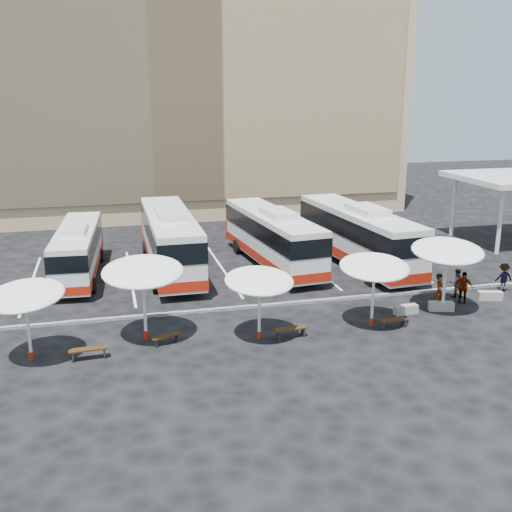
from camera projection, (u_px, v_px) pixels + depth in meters
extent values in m
plane|color=black|center=(252.00, 311.00, 32.09)|extent=(120.00, 120.00, 0.00)
cube|color=tan|center=(174.00, 79.00, 58.65)|extent=(42.00, 18.00, 25.00)
cube|color=tan|center=(187.00, 83.00, 50.28)|extent=(40.00, 0.30, 20.00)
cylinder|color=silver|center=(500.00, 221.00, 42.70)|extent=(0.30, 0.30, 4.80)
cylinder|color=silver|center=(454.00, 206.00, 48.31)|extent=(0.30, 0.30, 4.80)
cube|color=black|center=(249.00, 307.00, 32.54)|extent=(34.00, 0.25, 0.15)
cube|color=white|center=(31.00, 283.00, 36.73)|extent=(0.15, 12.00, 0.01)
cube|color=white|center=(131.00, 276.00, 38.15)|extent=(0.15, 12.00, 0.01)
cube|color=white|center=(223.00, 269.00, 39.56)|extent=(0.15, 12.00, 0.01)
cube|color=white|center=(309.00, 263.00, 40.98)|extent=(0.15, 12.00, 0.01)
cube|color=white|center=(389.00, 257.00, 42.39)|extent=(0.15, 12.00, 0.01)
cube|color=silver|center=(78.00, 250.00, 37.71)|extent=(2.97, 10.88, 2.69)
cube|color=black|center=(77.00, 241.00, 37.56)|extent=(3.02, 10.94, 0.99)
cube|color=#A11B0B|center=(79.00, 265.00, 37.97)|extent=(3.02, 10.94, 0.49)
cube|color=#A11B0B|center=(86.00, 240.00, 42.98)|extent=(2.30, 0.33, 1.25)
cube|color=silver|center=(74.00, 229.00, 36.45)|extent=(1.61, 2.78, 0.36)
cylinder|color=black|center=(67.00, 257.00, 40.84)|extent=(0.37, 0.92, 0.90)
cylinder|color=black|center=(101.00, 255.00, 41.22)|extent=(0.37, 0.92, 0.90)
cylinder|color=black|center=(53.00, 288.00, 34.46)|extent=(0.37, 0.92, 0.90)
cylinder|color=black|center=(93.00, 286.00, 34.85)|extent=(0.37, 0.92, 0.90)
cube|color=silver|center=(170.00, 239.00, 38.88)|extent=(2.74, 13.14, 3.28)
cube|color=black|center=(170.00, 229.00, 38.70)|extent=(2.81, 13.20, 1.20)
cube|color=#A11B0B|center=(171.00, 256.00, 39.20)|extent=(2.81, 13.20, 0.60)
cube|color=#A11B0B|center=(161.00, 229.00, 45.24)|extent=(2.80, 0.22, 1.53)
cube|color=silver|center=(171.00, 214.00, 37.36)|extent=(1.75, 3.28, 0.44)
cylinder|color=black|center=(146.00, 249.00, 42.56)|extent=(0.38, 1.09, 1.09)
cylinder|color=black|center=(184.00, 246.00, 43.20)|extent=(0.38, 1.09, 1.09)
cylinder|color=black|center=(156.00, 284.00, 34.89)|extent=(0.38, 1.09, 1.09)
cylinder|color=black|center=(202.00, 280.00, 35.53)|extent=(0.38, 1.09, 1.09)
cube|color=silver|center=(272.00, 236.00, 40.10)|extent=(3.82, 12.53, 3.08)
cube|color=black|center=(272.00, 227.00, 39.93)|extent=(3.89, 12.60, 1.13)
cube|color=#A11B0B|center=(272.00, 252.00, 40.40)|extent=(3.89, 12.60, 0.57)
cube|color=#A11B0B|center=(243.00, 228.00, 45.89)|extent=(2.64, 0.47, 1.44)
cube|color=silver|center=(278.00, 213.00, 38.70)|extent=(1.95, 3.24, 0.41)
cylinder|color=black|center=(237.00, 247.00, 43.33)|extent=(0.46, 1.06, 1.03)
cylinder|color=black|center=(270.00, 244.00, 44.18)|extent=(0.46, 1.06, 1.03)
cylinder|color=black|center=(277.00, 276.00, 36.35)|extent=(0.46, 1.06, 1.03)
cylinder|color=black|center=(316.00, 272.00, 37.20)|extent=(0.46, 1.06, 1.03)
cube|color=silver|center=(358.00, 234.00, 40.11)|extent=(3.77, 13.29, 3.28)
cube|color=black|center=(358.00, 224.00, 39.94)|extent=(3.84, 13.36, 1.20)
cube|color=#A11B0B|center=(357.00, 251.00, 40.43)|extent=(3.84, 13.36, 0.60)
cube|color=#A11B0B|center=(317.00, 226.00, 46.31)|extent=(2.81, 0.44, 1.53)
cube|color=silver|center=(367.00, 210.00, 38.62)|extent=(2.00, 3.41, 0.44)
cylinder|color=black|center=(315.00, 245.00, 43.60)|extent=(0.47, 1.12, 1.09)
cylinder|color=black|center=(349.00, 242.00, 44.45)|extent=(0.47, 1.12, 1.09)
cylinder|color=black|center=(371.00, 277.00, 36.13)|extent=(0.47, 1.12, 1.09)
cylinder|color=black|center=(410.00, 273.00, 36.97)|extent=(0.47, 1.12, 1.09)
cylinder|color=silver|center=(28.00, 329.00, 25.88)|extent=(0.18, 0.18, 2.96)
cylinder|color=#A11B0B|center=(31.00, 356.00, 26.22)|extent=(0.28, 0.28, 0.39)
ellipsoid|color=white|center=(25.00, 295.00, 25.47)|extent=(4.41, 4.44, 1.01)
cylinder|color=silver|center=(145.00, 306.00, 28.02)|extent=(0.17, 0.17, 3.33)
cylinder|color=#A11B0B|center=(146.00, 335.00, 28.40)|extent=(0.27, 0.27, 0.44)
ellipsoid|color=white|center=(143.00, 271.00, 27.56)|extent=(4.13, 4.17, 1.14)
cylinder|color=silver|center=(259.00, 311.00, 28.15)|extent=(0.15, 0.15, 2.87)
cylinder|color=#A11B0B|center=(259.00, 335.00, 28.48)|extent=(0.23, 0.23, 0.38)
ellipsoid|color=white|center=(259.00, 281.00, 27.75)|extent=(3.53, 3.57, 0.98)
cylinder|color=silver|center=(373.00, 297.00, 29.73)|extent=(0.16, 0.16, 3.04)
cylinder|color=#A11B0B|center=(371.00, 322.00, 30.09)|extent=(0.26, 0.26, 0.40)
ellipsoid|color=white|center=(374.00, 267.00, 29.31)|extent=(3.97, 4.00, 1.04)
cylinder|color=silver|center=(445.00, 282.00, 31.73)|extent=(0.19, 0.19, 3.28)
cylinder|color=#A11B0B|center=(442.00, 307.00, 32.11)|extent=(0.30, 0.30, 0.44)
ellipsoid|color=white|center=(447.00, 251.00, 31.28)|extent=(4.67, 4.70, 1.13)
cube|color=black|center=(88.00, 349.00, 26.24)|extent=(1.70, 0.55, 0.07)
cube|color=black|center=(73.00, 356.00, 26.11)|extent=(0.09, 0.43, 0.45)
cube|color=black|center=(104.00, 352.00, 26.50)|extent=(0.09, 0.43, 0.45)
cube|color=black|center=(166.00, 336.00, 27.84)|extent=(1.43, 0.81, 0.06)
cube|color=black|center=(155.00, 343.00, 27.60)|extent=(0.17, 0.35, 0.37)
cube|color=black|center=(177.00, 338.00, 28.20)|extent=(0.17, 0.35, 0.37)
cube|color=black|center=(291.00, 329.00, 28.52)|extent=(1.68, 0.63, 0.07)
cube|color=black|center=(278.00, 335.00, 28.36)|extent=(0.12, 0.42, 0.44)
cube|color=black|center=(303.00, 332.00, 28.81)|extent=(0.12, 0.42, 0.44)
cube|color=black|center=(393.00, 320.00, 29.73)|extent=(1.51, 0.47, 0.06)
cube|color=black|center=(382.00, 325.00, 29.63)|extent=(0.08, 0.38, 0.40)
cube|color=black|center=(404.00, 323.00, 29.96)|extent=(0.08, 0.38, 0.40)
cube|color=gray|center=(406.00, 310.00, 31.64)|extent=(1.31, 0.51, 0.48)
cube|color=gray|center=(441.00, 306.00, 32.11)|extent=(1.38, 0.78, 0.49)
cube|color=gray|center=(490.00, 296.00, 33.76)|extent=(1.40, 0.79, 0.50)
imported|color=black|center=(440.00, 291.00, 32.35)|extent=(0.83, 0.81, 1.93)
imported|color=black|center=(456.00, 283.00, 34.09)|extent=(0.88, 0.73, 1.68)
imported|color=black|center=(463.00, 287.00, 33.14)|extent=(1.12, 0.93, 1.79)
imported|color=black|center=(504.00, 277.00, 35.05)|extent=(1.15, 0.72, 1.71)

